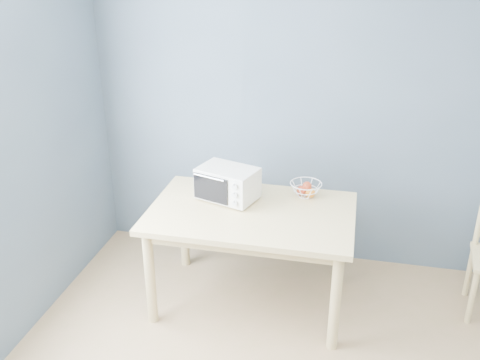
# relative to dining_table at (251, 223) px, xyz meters

# --- Properties ---
(room) EXTENTS (4.01, 4.51, 2.61)m
(room) POSITION_rel_dining_table_xyz_m (0.59, -1.49, 0.65)
(room) COLOR tan
(room) RESTS_ON ground
(dining_table) EXTENTS (1.40, 0.90, 0.75)m
(dining_table) POSITION_rel_dining_table_xyz_m (0.00, 0.00, 0.00)
(dining_table) COLOR #E3CA88
(dining_table) RESTS_ON ground
(toaster_oven) EXTENTS (0.47, 0.38, 0.24)m
(toaster_oven) POSITION_rel_dining_table_xyz_m (-0.21, 0.14, 0.23)
(toaster_oven) COLOR white
(toaster_oven) RESTS_ON dining_table
(fruit_basket) EXTENTS (0.29, 0.29, 0.12)m
(fruit_basket) POSITION_rel_dining_table_xyz_m (0.34, 0.31, 0.16)
(fruit_basket) COLOR white
(fruit_basket) RESTS_ON dining_table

